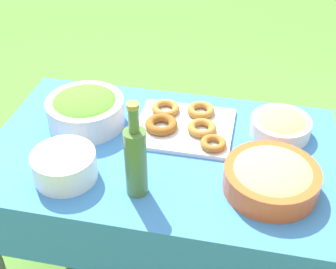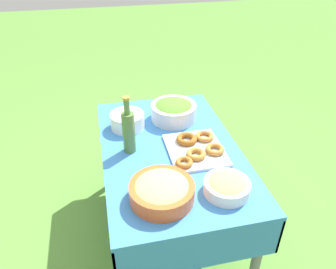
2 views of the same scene
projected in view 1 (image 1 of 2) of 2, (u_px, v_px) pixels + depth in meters
ground_plane at (163, 268)px, 2.08m from camera, size 14.00×14.00×0.00m
picnic_table at (162, 170)px, 1.73m from camera, size 1.24×0.77×0.68m
salad_bowl at (86, 109)px, 1.76m from camera, size 0.29×0.29×0.13m
pasta_bowl at (272, 177)px, 1.48m from camera, size 0.30×0.30×0.10m
donut_platter at (184, 125)px, 1.76m from camera, size 0.37×0.33×0.05m
plate_stack at (65, 166)px, 1.52m from camera, size 0.21×0.21×0.10m
olive_oil_bottle at (136, 159)px, 1.42m from camera, size 0.07×0.07×0.34m
bread_bowl at (281, 125)px, 1.72m from camera, size 0.22×0.22×0.08m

